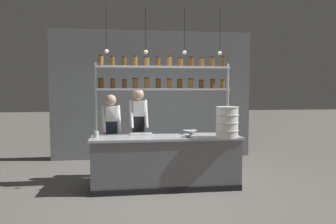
{
  "coord_description": "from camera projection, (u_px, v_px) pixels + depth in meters",
  "views": [
    {
      "loc": [
        -0.73,
        -5.68,
        1.75
      ],
      "look_at": [
        0.07,
        0.2,
        1.33
      ],
      "focal_mm": 35.0,
      "sensor_mm": 36.0,
      "label": 1
    }
  ],
  "objects": [
    {
      "name": "serving_cup_front",
      "position": [
        96.0,
        134.0,
        5.63
      ],
      "size": [
        0.09,
        0.09,
        0.11
      ],
      "color": "#B2B7BC",
      "rests_on": "prep_counter"
    },
    {
      "name": "chef_center",
      "position": [
        138.0,
        126.0,
        6.5
      ],
      "size": [
        0.38,
        0.31,
        1.75
      ],
      "rotation": [
        0.0,
        0.0,
        0.08
      ],
      "color": "black",
      "rests_on": "ground_plane"
    },
    {
      "name": "chef_left",
      "position": [
        111.0,
        131.0,
        6.29
      ],
      "size": [
        0.39,
        0.31,
        1.64
      ],
      "rotation": [
        0.0,
        0.0,
        0.16
      ],
      "color": "black",
      "rests_on": "ground_plane"
    },
    {
      "name": "cutting_board",
      "position": [
        141.0,
        134.0,
        5.98
      ],
      "size": [
        0.4,
        0.26,
        0.02
      ],
      "color": "silver",
      "rests_on": "prep_counter"
    },
    {
      "name": "container_stack",
      "position": [
        227.0,
        122.0,
        5.57
      ],
      "size": [
        0.39,
        0.39,
        0.53
      ],
      "color": "white",
      "rests_on": "prep_counter"
    },
    {
      "name": "spice_shelf_unit",
      "position": [
        164.0,
        80.0,
        6.03
      ],
      "size": [
        2.5,
        0.28,
        2.37
      ],
      "color": "#ADAFB5",
      "rests_on": "ground_plane"
    },
    {
      "name": "back_wall",
      "position": [
        153.0,
        95.0,
        8.23
      ],
      "size": [
        5.02,
        0.12,
        3.19
      ],
      "primitive_type": "cube",
      "color": "gray",
      "rests_on": "ground_plane"
    },
    {
      "name": "ground_plane",
      "position": [
        166.0,
        187.0,
        5.84
      ],
      "size": [
        40.0,
        40.0,
        0.0
      ],
      "primitive_type": "plane",
      "color": "slate"
    },
    {
      "name": "prep_bowl_center_front",
      "position": [
        190.0,
        132.0,
        6.04
      ],
      "size": [
        0.26,
        0.26,
        0.07
      ],
      "color": "silver",
      "rests_on": "prep_counter"
    },
    {
      "name": "pendant_light_row",
      "position": [
        165.0,
        50.0,
        5.66
      ],
      "size": [
        2.05,
        0.07,
        0.79
      ],
      "color": "black"
    },
    {
      "name": "prep_bowl_near_left",
      "position": [
        188.0,
        136.0,
        5.65
      ],
      "size": [
        0.17,
        0.17,
        0.05
      ],
      "color": "silver",
      "rests_on": "prep_counter"
    },
    {
      "name": "prep_counter",
      "position": [
        166.0,
        162.0,
        5.8
      ],
      "size": [
        2.62,
        0.76,
        0.92
      ],
      "color": "slate",
      "rests_on": "ground_plane"
    }
  ]
}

